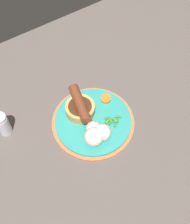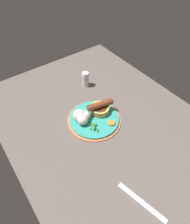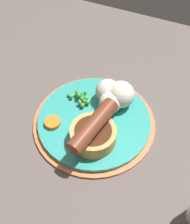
% 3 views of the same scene
% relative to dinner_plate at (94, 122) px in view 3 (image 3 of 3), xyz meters
% --- Properties ---
extents(dining_table, '(1.10, 0.80, 0.03)m').
position_rel_dinner_plate_xyz_m(dining_table, '(0.03, 0.02, -0.02)').
color(dining_table, '#564C47').
rests_on(dining_table, ground).
extents(dinner_plate, '(0.24, 0.24, 0.01)m').
position_rel_dinner_plate_xyz_m(dinner_plate, '(0.00, 0.00, 0.00)').
color(dinner_plate, '#CC6B3D').
rests_on(dinner_plate, dining_table).
extents(sausage_pudding, '(0.08, 0.12, 0.06)m').
position_rel_dinner_plate_xyz_m(sausage_pudding, '(-0.02, 0.04, 0.03)').
color(sausage_pudding, tan).
rests_on(sausage_pudding, dinner_plate).
extents(pea_pile, '(0.05, 0.04, 0.02)m').
position_rel_dinner_plate_xyz_m(pea_pile, '(0.04, -0.03, 0.02)').
color(pea_pile, green).
rests_on(pea_pile, dinner_plate).
extents(cauliflower_floret, '(0.08, 0.07, 0.05)m').
position_rel_dinner_plate_xyz_m(cauliflower_floret, '(-0.02, -0.05, 0.03)').
color(cauliflower_floret, beige).
rests_on(cauliflower_floret, dinner_plate).
extents(carrot_slice_4, '(0.04, 0.04, 0.01)m').
position_rel_dinner_plate_xyz_m(carrot_slice_4, '(0.07, 0.04, 0.01)').
color(carrot_slice_4, orange).
rests_on(carrot_slice_4, dinner_plate).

